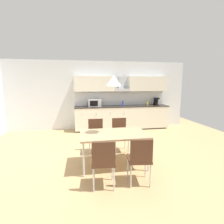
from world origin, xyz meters
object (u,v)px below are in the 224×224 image
Objects in this scene: microwave at (95,103)px; chair_far_right at (120,131)px; dining_table at (114,135)px; bottle_yellow at (147,103)px; chair_near_left at (103,159)px; pendant_lamp at (114,81)px; coffee_maker at (156,101)px; chair_far_left at (96,132)px; bottle_blue at (123,104)px; chair_near_right at (140,157)px.

chair_far_right is (0.50, -2.17, -0.53)m from microwave.
microwave is at bearing 93.34° from dining_table.
bottle_yellow reaches higher than chair_near_left.
pendant_lamp is at bearing -86.66° from microwave.
coffee_maker reaches higher than chair_far_left.
microwave is 2.19× the size of bottle_yellow.
chair_far_left is (-0.32, 0.83, -0.15)m from dining_table.
dining_table is 1.65× the size of chair_far_right.
dining_table is 1.65× the size of chair_near_left.
microwave is 0.55× the size of chair_near_left.
bottle_blue is at bearing 71.95° from chair_near_left.
coffee_maker is 0.34× the size of chair_near_left.
bottle_yellow is 0.25× the size of chair_near_left.
chair_near_left is at bearing -111.65° from pendant_lamp.
chair_far_left is at bearing 110.87° from chair_near_right.
bottle_yellow is at bearing 57.37° from dining_table.
coffee_maker is 0.94× the size of pendant_lamp.
chair_near_right is (-0.61, -3.84, -0.48)m from bottle_blue.
coffee_maker is 1.37× the size of bottle_yellow.
pendant_lamp reaches higher than chair_far_right.
pendant_lamp is at bearing 68.35° from chair_near_left.
chair_far_right and chair_near_right have the same top height.
chair_far_right is 1.00× the size of chair_near_left.
pendant_lamp is at bearing 110.70° from chair_near_right.
bottle_blue reaches higher than chair_near_left.
chair_near_right reaches higher than dining_table.
pendant_lamp reaches higher than coffee_maker.
bottle_yellow is 0.68× the size of pendant_lamp.
bottle_blue is at bearing 60.36° from chair_far_left.
dining_table is at bearing -68.96° from chair_far_left.
coffee_maker is 0.34× the size of chair_far_left.
pendant_lamp reaches higher than chair_near_right.
microwave reaches higher than dining_table.
bottle_yellow reaches higher than chair_near_right.
chair_far_right is at bearing -105.39° from bottle_blue.
bottle_blue is at bearing 72.97° from dining_table.
chair_far_right is at bearing 0.01° from chair_far_left.
coffee_maker is at bearing 52.66° from dining_table.
chair_near_left is 0.64m from chair_near_right.
bottle_blue reaches higher than chair_far_right.
bottle_blue is at bearing 74.61° from chair_far_right.
microwave reaches higher than chair_near_left.
dining_table is (-0.92, -3.01, -0.33)m from bottle_blue.
chair_far_right is (-0.60, -2.18, -0.48)m from bottle_blue.
bottle_yellow is 3.71m from pendant_lamp.
coffee_maker is at bearing 52.66° from pendant_lamp.
chair_near_left is at bearing -92.30° from microwave.
pendant_lamp is (-0.32, -0.83, 1.31)m from chair_far_right.
chair_near_left is (-0.01, -1.66, 0.00)m from chair_far_left.
chair_near_left is (-0.65, -1.66, 0.00)m from chair_far_right.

